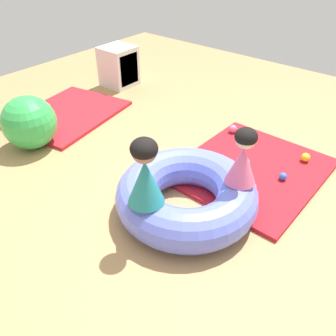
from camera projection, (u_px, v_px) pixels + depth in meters
ground_plane at (171, 205)px, 3.10m from camera, size 8.00×8.00×0.00m
gym_mat_near_left at (68, 114)px, 4.47m from camera, size 1.51×1.28×0.04m
gym_mat_far_right at (251, 169)px, 3.50m from camera, size 1.45×1.28×0.04m
inflatable_cushion at (186, 195)px, 2.94m from camera, size 1.19×1.19×0.35m
child_in_teal at (145, 173)px, 2.46m from camera, size 0.34×0.34×0.54m
child_in_pink at (243, 157)px, 2.68m from camera, size 0.34×0.34×0.48m
play_ball_green at (252, 187)px, 3.17m from camera, size 0.08×0.08×0.08m
play_ball_blue at (283, 176)px, 3.31m from camera, size 0.07×0.07×0.07m
play_ball_orange at (183, 172)px, 3.36m from camera, size 0.09×0.09×0.09m
play_ball_teal at (245, 163)px, 3.46m from camera, size 0.10×0.10×0.10m
play_ball_yellow at (306, 157)px, 3.56m from camera, size 0.09×0.09×0.09m
play_ball_pink at (233, 129)px, 4.03m from camera, size 0.09×0.09×0.09m
exercise_ball_large at (29, 122)px, 3.73m from camera, size 0.57×0.57×0.57m
storage_cube at (120, 67)px, 5.13m from camera, size 0.44×0.44×0.56m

